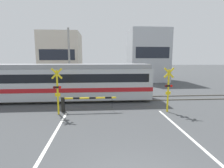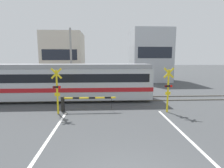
# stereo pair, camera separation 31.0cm
# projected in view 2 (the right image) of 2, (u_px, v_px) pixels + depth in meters

# --- Properties ---
(rail_track_near) EXTENTS (50.00, 0.10, 0.08)m
(rail_track_near) POSITION_uv_depth(u_px,v_px,m) (111.00, 101.00, 14.08)
(rail_track_near) COLOR #5B564C
(rail_track_near) RESTS_ON ground_plane
(rail_track_far) EXTENTS (50.00, 0.10, 0.08)m
(rail_track_far) POSITION_uv_depth(u_px,v_px,m) (110.00, 97.00, 15.50)
(rail_track_far) COLOR #5B564C
(rail_track_far) RESTS_ON ground_plane
(road_stripe_left) EXTENTS (0.14, 11.12, 0.01)m
(road_stripe_left) POSITION_uv_depth(u_px,v_px,m) (30.00, 166.00, 5.68)
(road_stripe_left) COLOR white
(road_stripe_left) RESTS_ON ground_plane
(road_stripe_right) EXTENTS (0.14, 11.12, 0.01)m
(road_stripe_right) POSITION_uv_depth(u_px,v_px,m) (211.00, 160.00, 5.99)
(road_stripe_right) COLOR white
(road_stripe_right) RESTS_ON ground_plane
(commuter_train) EXTENTS (16.45, 2.76, 2.98)m
(commuter_train) POSITION_uv_depth(u_px,v_px,m) (50.00, 81.00, 14.30)
(commuter_train) COLOR #B7BCC1
(commuter_train) RESTS_ON ground_plane
(crossing_barrier_near) EXTENTS (3.56, 0.20, 0.98)m
(crossing_barrier_near) POSITION_uv_depth(u_px,v_px,m) (77.00, 101.00, 11.40)
(crossing_barrier_near) COLOR black
(crossing_barrier_near) RESTS_ON ground_plane
(crossing_barrier_far) EXTENTS (3.56, 0.20, 0.98)m
(crossing_barrier_far) POSITION_uv_depth(u_px,v_px,m) (132.00, 85.00, 17.94)
(crossing_barrier_far) COLOR black
(crossing_barrier_far) RESTS_ON ground_plane
(crossing_signal_left) EXTENTS (0.68, 0.15, 2.89)m
(crossing_signal_left) POSITION_uv_depth(u_px,v_px,m) (57.00, 89.00, 10.74)
(crossing_signal_left) COLOR yellow
(crossing_signal_left) RESTS_ON ground_plane
(crossing_signal_right) EXTENTS (0.68, 0.15, 2.89)m
(crossing_signal_right) POSITION_uv_depth(u_px,v_px,m) (168.00, 88.00, 11.10)
(crossing_signal_right) COLOR yellow
(crossing_signal_right) RESTS_ON ground_plane
(pedestrian) EXTENTS (0.38, 0.22, 1.64)m
(pedestrian) POSITION_uv_depth(u_px,v_px,m) (106.00, 80.00, 20.55)
(pedestrian) COLOR brown
(pedestrian) RESTS_ON ground_plane
(building_left_of_street) EXTENTS (5.50, 5.79, 7.07)m
(building_left_of_street) POSITION_uv_depth(u_px,v_px,m) (64.00, 57.00, 25.96)
(building_left_of_street) COLOR beige
(building_left_of_street) RESTS_ON ground_plane
(building_right_of_street) EXTENTS (5.59, 5.79, 7.62)m
(building_right_of_street) POSITION_uv_depth(u_px,v_px,m) (149.00, 56.00, 26.58)
(building_right_of_street) COLOR #B2B7BC
(building_right_of_street) RESTS_ON ground_plane
(utility_pole_streetside) EXTENTS (0.22, 0.22, 6.76)m
(utility_pole_streetside) POSITION_uv_depth(u_px,v_px,m) (71.00, 59.00, 19.67)
(utility_pole_streetside) COLOR gray
(utility_pole_streetside) RESTS_ON ground_plane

